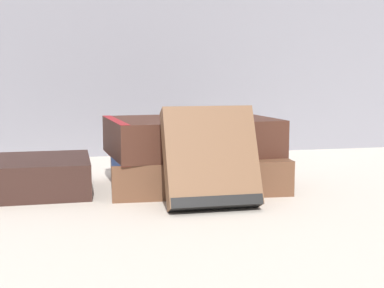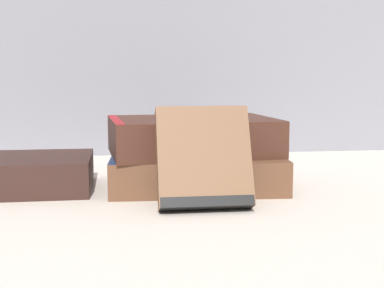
{
  "view_description": "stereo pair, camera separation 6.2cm",
  "coord_description": "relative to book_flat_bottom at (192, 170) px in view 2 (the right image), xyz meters",
  "views": [
    {
      "loc": [
        -0.13,
        -0.68,
        0.16
      ],
      "look_at": [
        0.02,
        0.02,
        0.06
      ],
      "focal_mm": 50.0,
      "sensor_mm": 36.0,
      "label": 1
    },
    {
      "loc": [
        -0.07,
        -0.69,
        0.16
      ],
      "look_at": [
        0.02,
        0.02,
        0.06
      ],
      "focal_mm": 50.0,
      "sensor_mm": 36.0,
      "label": 2
    }
  ],
  "objects": [
    {
      "name": "book_flat_top",
      "position": [
        -0.0,
        0.0,
        0.05
      ],
      "size": [
        0.24,
        0.18,
        0.05
      ],
      "rotation": [
        0.0,
        0.0,
        0.09
      ],
      "color": "#422319",
      "rests_on": "book_flat_bottom"
    },
    {
      "name": "reading_glasses",
      "position": [
        -0.05,
        0.18,
        -0.02
      ],
      "size": [
        0.1,
        0.06,
        0.0
      ],
      "rotation": [
        0.0,
        0.0,
        -0.2
      ],
      "color": "#4C3828",
      "rests_on": "ground_plane"
    },
    {
      "name": "pocket_watch",
      "position": [
        0.05,
        -0.0,
        0.08
      ],
      "size": [
        0.05,
        0.05,
        0.01
      ],
      "color": "silver",
      "rests_on": "book_flat_top"
    },
    {
      "name": "book_leaning_front",
      "position": [
        -0.0,
        -0.12,
        0.03
      ],
      "size": [
        0.11,
        0.07,
        0.12
      ],
      "rotation": [
        -0.43,
        0.0,
        0.0
      ],
      "color": "brown",
      "rests_on": "ground_plane"
    },
    {
      "name": "book_flat_bottom",
      "position": [
        0.0,
        0.0,
        0.0
      ],
      "size": [
        0.24,
        0.18,
        0.05
      ],
      "rotation": [
        0.0,
        0.0,
        -0.06
      ],
      "color": "brown",
      "rests_on": "ground_plane"
    },
    {
      "name": "ground_plane",
      "position": [
        -0.02,
        -0.04,
        -0.02
      ],
      "size": [
        3.0,
        3.0,
        0.0
      ],
      "primitive_type": "plane",
      "color": "beige"
    }
  ]
}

